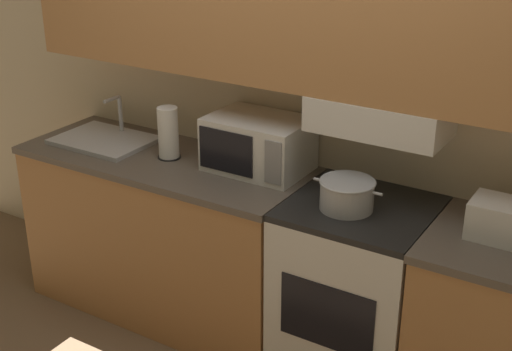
{
  "coord_description": "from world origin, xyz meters",
  "views": [
    {
      "loc": [
        1.57,
        -3.03,
        2.33
      ],
      "look_at": [
        0.05,
        -0.56,
        1.08
      ],
      "focal_mm": 50.0,
      "sensor_mm": 36.0,
      "label": 1
    }
  ],
  "objects_px": {
    "stove_range": "(355,293)",
    "paper_towel_roll": "(168,133)",
    "microwave": "(258,144)",
    "cooking_pot": "(347,194)",
    "toaster": "(508,222)",
    "sink_basin": "(104,139)"
  },
  "relations": [
    {
      "from": "paper_towel_roll",
      "to": "stove_range",
      "type": "bearing_deg",
      "value": -0.54
    },
    {
      "from": "stove_range",
      "to": "sink_basin",
      "type": "bearing_deg",
      "value": -180.0
    },
    {
      "from": "stove_range",
      "to": "cooking_pot",
      "type": "height_order",
      "value": "cooking_pot"
    },
    {
      "from": "microwave",
      "to": "toaster",
      "type": "xyz_separation_m",
      "value": [
        1.25,
        -0.1,
        -0.05
      ]
    },
    {
      "from": "cooking_pot",
      "to": "paper_towel_roll",
      "type": "relative_size",
      "value": 1.2
    },
    {
      "from": "paper_towel_roll",
      "to": "toaster",
      "type": "bearing_deg",
      "value": 0.39
    },
    {
      "from": "toaster",
      "to": "sink_basin",
      "type": "distance_m",
      "value": 2.19
    },
    {
      "from": "microwave",
      "to": "paper_towel_roll",
      "type": "distance_m",
      "value": 0.49
    },
    {
      "from": "microwave",
      "to": "cooking_pot",
      "type": "bearing_deg",
      "value": -17.7
    },
    {
      "from": "sink_basin",
      "to": "cooking_pot",
      "type": "bearing_deg",
      "value": -2.31
    },
    {
      "from": "stove_range",
      "to": "paper_towel_roll",
      "type": "relative_size",
      "value": 3.38
    },
    {
      "from": "cooking_pot",
      "to": "microwave",
      "type": "xyz_separation_m",
      "value": [
        -0.57,
        0.18,
        0.06
      ]
    },
    {
      "from": "paper_towel_roll",
      "to": "cooking_pot",
      "type": "bearing_deg",
      "value": -3.85
    },
    {
      "from": "toaster",
      "to": "stove_range",
      "type": "bearing_deg",
      "value": -178.0
    },
    {
      "from": "cooking_pot",
      "to": "sink_basin",
      "type": "bearing_deg",
      "value": 177.69
    },
    {
      "from": "sink_basin",
      "to": "microwave",
      "type": "bearing_deg",
      "value": 7.5
    },
    {
      "from": "microwave",
      "to": "paper_towel_roll",
      "type": "xyz_separation_m",
      "value": [
        -0.48,
        -0.11,
        0.0
      ]
    },
    {
      "from": "stove_range",
      "to": "microwave",
      "type": "xyz_separation_m",
      "value": [
        -0.62,
        0.12,
        0.6
      ]
    },
    {
      "from": "toaster",
      "to": "sink_basin",
      "type": "bearing_deg",
      "value": -179.42
    },
    {
      "from": "microwave",
      "to": "toaster",
      "type": "bearing_deg",
      "value": -4.57
    },
    {
      "from": "cooking_pot",
      "to": "sink_basin",
      "type": "xyz_separation_m",
      "value": [
        -1.5,
        0.06,
        -0.06
      ]
    },
    {
      "from": "stove_range",
      "to": "microwave",
      "type": "bearing_deg",
      "value": 168.82
    }
  ]
}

